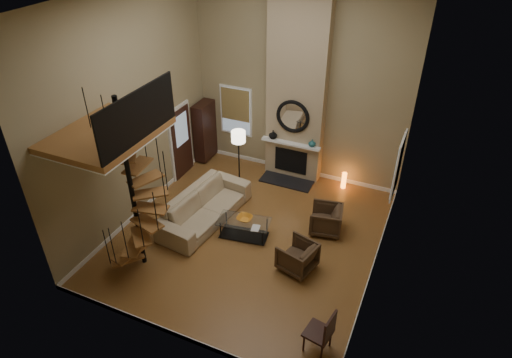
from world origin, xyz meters
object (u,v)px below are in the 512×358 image
at_px(accent_lamp, 344,180).
at_px(side_chair, 323,332).
at_px(armchair_far, 300,258).
at_px(floor_lamp, 238,141).
at_px(armchair_near, 329,220).
at_px(coffee_table, 244,226).
at_px(sofa, 205,206).
at_px(hutch, 205,131).

distance_m(accent_lamp, side_chair, 5.46).
bearing_deg(armchair_far, accent_lamp, -166.05).
bearing_deg(armchair_far, floor_lamp, -118.18).
xyz_separation_m(armchair_near, coffee_table, (-1.82, -0.99, -0.07)).
bearing_deg(coffee_table, sofa, 169.76).
bearing_deg(hutch, floor_lamp, -30.52).
relative_size(hutch, side_chair, 1.82).
bearing_deg(armchair_near, hutch, -123.77).
relative_size(coffee_table, floor_lamp, 0.78).
height_order(armchair_near, coffee_table, armchair_near).
bearing_deg(coffee_table, accent_lamp, 60.93).
distance_m(hutch, sofa, 3.12).
xyz_separation_m(hutch, coffee_table, (2.67, -2.91, -0.67)).
height_order(coffee_table, floor_lamp, floor_lamp).
relative_size(coffee_table, accent_lamp, 2.80).
bearing_deg(sofa, accent_lamp, -38.90).
distance_m(sofa, accent_lamp, 4.01).
bearing_deg(side_chair, armchair_near, 104.17).
height_order(hutch, coffee_table, hutch).
relative_size(hutch, floor_lamp, 1.05).
relative_size(sofa, floor_lamp, 1.62).
bearing_deg(sofa, coffee_table, -93.43).
distance_m(sofa, coffee_table, 1.22).
relative_size(armchair_near, floor_lamp, 0.45).
bearing_deg(armchair_far, armchair_near, -172.67).
bearing_deg(armchair_far, side_chair, 45.26).
relative_size(hutch, sofa, 0.65).
height_order(sofa, accent_lamp, sofa).
relative_size(sofa, side_chair, 2.81).
bearing_deg(coffee_table, hutch, 132.56).
height_order(armchair_near, floor_lamp, floor_lamp).
relative_size(sofa, armchair_far, 3.70).
bearing_deg(armchair_near, accent_lamp, 173.37).
xyz_separation_m(hutch, floor_lamp, (1.60, -0.95, 0.46)).
bearing_deg(armchair_near, coffee_table, -72.05).
xyz_separation_m(sofa, accent_lamp, (2.87, 2.80, -0.15)).
xyz_separation_m(hutch, side_chair, (5.33, -5.26, -0.42)).
bearing_deg(coffee_table, armchair_near, 28.62).
relative_size(hutch, armchair_far, 2.40).
xyz_separation_m(armchair_near, armchair_far, (-0.21, -1.54, 0.00)).
distance_m(sofa, armchair_far, 2.91).
xyz_separation_m(hutch, armchair_near, (4.49, -1.91, -0.60)).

